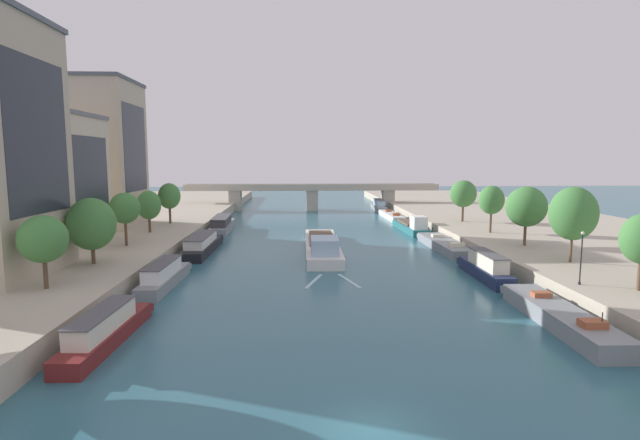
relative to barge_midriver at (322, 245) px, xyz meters
name	(u,v)px	position (x,y,z in m)	size (l,w,h in m)	color
ground_plane	(373,430)	(0.22, -42.82, -0.97)	(400.00, 400.00, 0.00)	#2D6070
quay_left	(83,233)	(-36.35, 12.18, 0.00)	(36.00, 170.00, 1.95)	#B2A893
quay_right	(546,230)	(36.79, 12.18, 0.00)	(36.00, 170.00, 1.95)	#B2A893
barge_midriver	(322,245)	(0.00, 0.00, 0.00)	(4.63, 24.63, 3.15)	silver
wake_behind_barge	(331,281)	(0.18, -15.22, -0.95)	(5.60, 5.91, 0.03)	#A0CCD6
moored_boat_left_downstream	(106,329)	(-16.13, -31.54, 0.06)	(2.52, 12.67, 2.47)	maroon
moored_boat_left_gap_after	(164,276)	(-16.32, -16.48, 0.08)	(2.48, 12.64, 2.52)	gray
moored_boat_left_lone	(202,245)	(-16.03, 1.15, 0.05)	(3.20, 16.16, 2.44)	black
moored_boat_left_second	(222,225)	(-16.38, 20.56, 0.13)	(3.55, 16.56, 2.61)	gray
moored_boat_right_near	(559,316)	(16.35, -29.19, -0.27)	(3.28, 15.44, 2.44)	gray
moored_boat_right_downstream	(485,268)	(16.23, -15.00, 0.22)	(2.11, 11.70, 2.86)	#1E284C
moored_boat_right_gap_after	(445,245)	(17.03, 1.72, -0.33)	(3.94, 16.50, 2.33)	gray
moored_boat_right_upstream	(412,226)	(16.27, 18.30, -0.04)	(3.37, 15.82, 3.18)	#23666B
moored_boat_right_second	(391,216)	(16.36, 37.00, -0.39)	(2.89, 16.04, 2.22)	silver
moored_boat_right_far	(379,206)	(16.25, 52.39, 0.19)	(2.17, 12.64, 2.77)	gray
tree_left_third	(43,239)	(-23.62, -24.24, 5.04)	(3.79, 3.79, 6.00)	brown
tree_left_second	(91,224)	(-23.72, -14.78, 5.00)	(4.68, 4.68, 6.63)	brown
tree_left_by_lamp	(125,208)	(-24.03, -4.45, 5.53)	(3.56, 3.56, 6.45)	brown
tree_left_past_mid	(149,205)	(-24.48, 6.50, 4.88)	(3.40, 3.40, 5.98)	brown
tree_left_nearest	(169,196)	(-24.09, 16.27, 5.43)	(3.54, 3.54, 6.56)	brown
tree_right_end_of_row	(573,214)	(24.55, -16.13, 5.96)	(4.65, 4.65, 7.69)	brown
tree_right_second	(526,207)	(24.34, -6.43, 5.70)	(4.79, 4.79, 7.17)	brown
tree_right_midway	(492,200)	(24.27, 4.04, 5.63)	(3.56, 3.56, 6.70)	brown
tree_right_far	(463,194)	(24.44, 16.44, 5.64)	(4.36, 4.36, 6.93)	brown
lamppost_right_bank	(581,256)	(20.34, -24.92, 3.45)	(0.28, 0.28, 4.49)	black
building_left_far_end	(50,179)	(-33.50, -2.69, 8.99)	(10.52, 12.33, 15.99)	beige
building_left_tall	(101,154)	(-33.50, 13.42, 12.23)	(10.77, 13.00, 22.47)	#B2A38E
bridge_far	(312,193)	(0.22, 54.54, 3.09)	(61.13, 4.40, 6.36)	#ADA899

